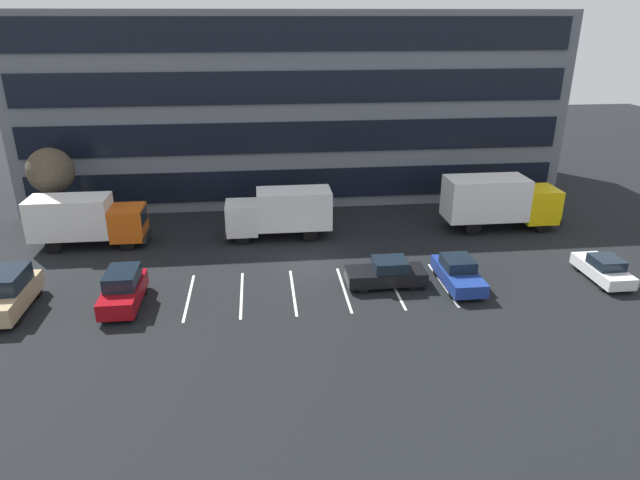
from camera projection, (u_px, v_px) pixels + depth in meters
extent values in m
plane|color=black|center=(313.00, 268.00, 33.29)|extent=(120.00, 120.00, 0.00)
cube|color=slate|center=(292.00, 102.00, 47.17)|extent=(41.72, 13.72, 14.40)
cube|color=black|center=(299.00, 184.00, 42.75)|extent=(40.05, 0.16, 2.30)
cube|color=black|center=(298.00, 137.00, 41.40)|extent=(40.05, 0.16, 2.30)
cube|color=black|center=(298.00, 87.00, 40.05)|extent=(40.05, 0.16, 2.30)
cube|color=black|center=(297.00, 34.00, 38.70)|extent=(40.05, 0.16, 2.30)
cube|color=silver|center=(189.00, 297.00, 29.81)|extent=(0.14, 5.40, 0.01)
cube|color=silver|center=(242.00, 294.00, 30.10)|extent=(0.14, 5.40, 0.01)
cube|color=silver|center=(293.00, 292.00, 30.38)|extent=(0.14, 5.40, 0.01)
cube|color=silver|center=(344.00, 289.00, 30.67)|extent=(0.14, 5.40, 0.01)
cube|color=silver|center=(394.00, 287.00, 30.96)|extent=(0.14, 5.40, 0.01)
cube|color=silver|center=(443.00, 284.00, 31.24)|extent=(0.14, 5.40, 0.01)
cube|color=#D85914|center=(128.00, 223.00, 36.11)|extent=(2.10, 2.29, 2.10)
cube|color=black|center=(144.00, 216.00, 36.06)|extent=(0.06, 1.92, 0.92)
cube|color=white|center=(70.00, 217.00, 35.56)|extent=(4.96, 2.39, 2.58)
cube|color=black|center=(147.00, 235.00, 36.57)|extent=(0.19, 2.29, 0.38)
cylinder|color=black|center=(133.00, 232.00, 37.41)|extent=(0.95, 0.29, 0.95)
cylinder|color=black|center=(127.00, 243.00, 35.60)|extent=(0.95, 0.29, 0.95)
cylinder|color=black|center=(63.00, 235.00, 36.95)|extent=(0.95, 0.29, 0.95)
cylinder|color=black|center=(53.00, 246.00, 35.14)|extent=(0.95, 0.29, 0.95)
cube|color=white|center=(242.00, 218.00, 37.03)|extent=(2.07, 2.26, 2.07)
cube|color=black|center=(226.00, 212.00, 36.77)|extent=(0.06, 1.90, 0.91)
cube|color=white|center=(294.00, 208.00, 37.19)|extent=(4.90, 2.36, 2.55)
cube|color=black|center=(226.00, 231.00, 37.25)|extent=(0.19, 2.26, 0.38)
cylinder|color=black|center=(242.00, 238.00, 36.52)|extent=(0.94, 0.28, 0.94)
cylinder|color=black|center=(243.00, 227.00, 38.31)|extent=(0.94, 0.28, 0.94)
cylinder|color=black|center=(310.00, 235.00, 36.98)|extent=(0.94, 0.28, 0.94)
cylinder|color=black|center=(308.00, 225.00, 38.77)|extent=(0.94, 0.28, 0.94)
cube|color=yellow|center=(538.00, 204.00, 39.10)|extent=(2.33, 2.54, 2.33)
cube|color=black|center=(555.00, 197.00, 39.04)|extent=(0.06, 2.14, 1.03)
cube|color=white|center=(485.00, 198.00, 38.48)|extent=(5.51, 2.65, 2.86)
cube|color=black|center=(552.00, 217.00, 39.60)|extent=(0.21, 2.54, 0.42)
cylinder|color=black|center=(529.00, 215.00, 40.54)|extent=(1.06, 0.32, 1.06)
cylinder|color=black|center=(543.00, 225.00, 38.53)|extent=(1.06, 0.32, 1.06)
cylinder|color=black|center=(462.00, 217.00, 40.03)|extent=(1.06, 0.32, 1.06)
cylinder|color=black|center=(473.00, 228.00, 38.01)|extent=(1.06, 0.32, 1.06)
cube|color=tan|center=(8.00, 298.00, 28.13)|extent=(1.96, 4.62, 0.95)
cube|color=black|center=(6.00, 280.00, 28.01)|extent=(1.72, 2.54, 0.85)
cylinder|color=black|center=(16.00, 319.00, 27.01)|extent=(0.22, 0.68, 0.68)
cylinder|color=black|center=(38.00, 291.00, 29.74)|extent=(0.22, 0.68, 0.68)
cylinder|color=black|center=(4.00, 293.00, 29.56)|extent=(0.22, 0.68, 0.68)
cube|color=white|center=(602.00, 271.00, 31.63)|extent=(1.67, 3.99, 0.65)
cube|color=black|center=(606.00, 262.00, 31.22)|extent=(1.47, 1.68, 0.56)
cylinder|color=black|center=(577.00, 266.00, 32.84)|extent=(0.20, 0.56, 0.56)
cylinder|color=black|center=(601.00, 265.00, 32.99)|extent=(0.20, 0.56, 0.56)
cylinder|color=black|center=(602.00, 285.00, 30.49)|extent=(0.20, 0.56, 0.56)
cylinder|color=black|center=(627.00, 284.00, 30.63)|extent=(0.20, 0.56, 0.56)
cube|color=maroon|center=(123.00, 294.00, 28.70)|extent=(1.77, 4.18, 0.86)
cube|color=black|center=(122.00, 278.00, 28.59)|extent=(1.56, 2.30, 0.77)
cylinder|color=black|center=(135.00, 312.00, 27.69)|extent=(0.20, 0.62, 0.62)
cylinder|color=black|center=(103.00, 314.00, 27.53)|extent=(0.20, 0.62, 0.62)
cylinder|color=black|center=(144.00, 288.00, 30.16)|extent=(0.20, 0.62, 0.62)
cylinder|color=black|center=(115.00, 289.00, 30.00)|extent=(0.20, 0.62, 0.62)
cube|color=navy|center=(458.00, 275.00, 30.92)|extent=(1.83, 4.38, 0.71)
cube|color=black|center=(458.00, 263.00, 30.87)|extent=(1.61, 1.84, 0.61)
cylinder|color=black|center=(481.00, 291.00, 29.82)|extent=(0.22, 0.61, 0.61)
cylinder|color=black|center=(452.00, 292.00, 29.66)|extent=(0.22, 0.61, 0.61)
cylinder|color=black|center=(463.00, 269.00, 32.40)|extent=(0.22, 0.61, 0.61)
cylinder|color=black|center=(436.00, 270.00, 32.24)|extent=(0.22, 0.61, 0.61)
cube|color=black|center=(386.00, 276.00, 30.91)|extent=(4.36, 1.83, 0.71)
cube|color=black|center=(390.00, 265.00, 30.68)|extent=(1.83, 1.61, 0.61)
cylinder|color=black|center=(363.00, 288.00, 30.15)|extent=(0.61, 0.22, 0.61)
cylinder|color=black|center=(358.00, 275.00, 31.61)|extent=(0.61, 0.22, 0.61)
cylinder|color=black|center=(414.00, 285.00, 30.43)|extent=(0.61, 0.22, 0.61)
cylinder|color=black|center=(406.00, 273.00, 31.89)|extent=(0.61, 0.22, 0.61)
cylinder|color=#473323|center=(58.00, 209.00, 38.63)|extent=(0.28, 0.28, 3.04)
sphere|color=#4C4233|center=(50.00, 171.00, 37.61)|extent=(3.09, 3.09, 3.09)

